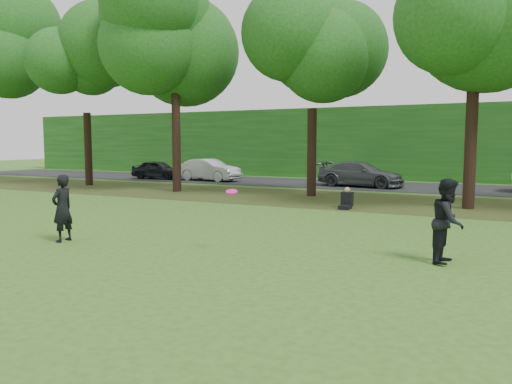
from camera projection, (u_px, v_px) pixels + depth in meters
ground at (205, 269)px, 10.02m from camera, size 120.00×120.00×0.00m
leaf_litter at (369, 201)px, 21.54m from camera, size 60.00×7.00×0.01m
street at (404, 187)px, 28.62m from camera, size 70.00×7.00×0.02m
far_hedge at (422, 143)px, 33.69m from camera, size 70.00×3.00×5.00m
player_left at (62, 208)px, 12.70m from camera, size 0.44×0.65×1.72m
player_right at (448, 221)px, 10.43m from camera, size 0.75×0.93×1.78m
parked_cars at (420, 176)px, 27.10m from camera, size 36.18×3.70×1.52m
frisbee at (232, 192)px, 11.30m from camera, size 0.37×0.36×0.11m
seated_person at (347, 201)px, 19.09m from camera, size 0.44×0.74×0.83m
tree_line at (365, 15)px, 20.86m from camera, size 55.30×7.90×12.31m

